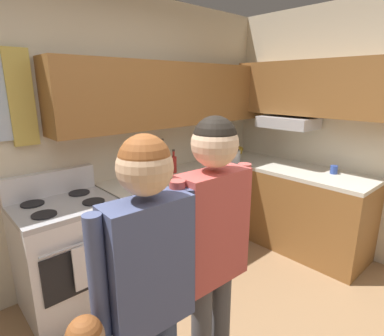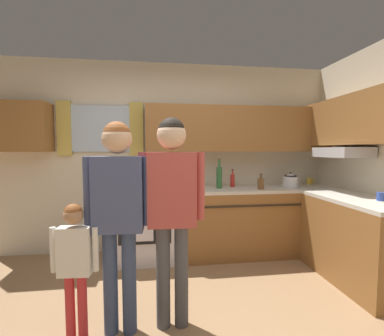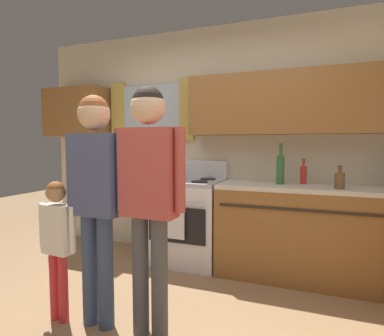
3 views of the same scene
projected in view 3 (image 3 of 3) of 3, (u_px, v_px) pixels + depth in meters
back_wall_unit at (228, 130)px, 3.50m from camera, size 4.60×0.42×2.60m
kitchen_counter_run at (377, 249)px, 2.53m from camera, size 2.19×1.80×0.90m
stove_oven at (188, 219)px, 3.45m from camera, size 0.73×0.67×1.10m
bottle_squat_brown at (340, 180)px, 2.73m from camera, size 0.08×0.08×0.21m
bottle_sauce_red at (303, 174)px, 3.07m from camera, size 0.06×0.06×0.25m
bottle_wine_green at (280, 169)px, 3.06m from camera, size 0.08×0.08×0.39m
adult_holding_child at (96, 183)px, 2.17m from camera, size 0.50×0.22×1.62m
adult_in_plaid at (149, 182)px, 2.05m from camera, size 0.51×0.22×1.66m
small_child at (57, 234)px, 2.26m from camera, size 0.34×0.14×1.03m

